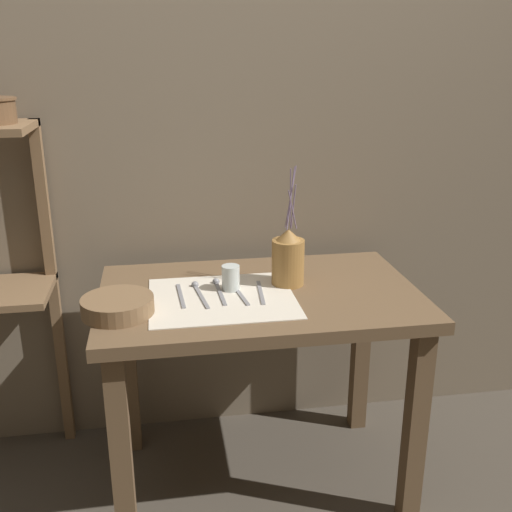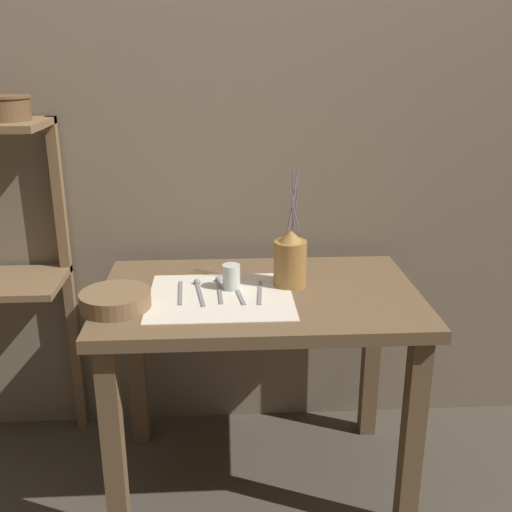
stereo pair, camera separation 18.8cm
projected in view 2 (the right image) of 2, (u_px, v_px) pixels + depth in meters
ground_plane at (259, 478)px, 2.15m from camera, size 12.00×12.00×0.00m
stone_wall_back at (252, 126)px, 2.17m from camera, size 7.00×0.06×2.40m
wooden_table at (260, 325)px, 1.96m from camera, size 1.02×0.65×0.73m
linen_cloth at (221, 297)px, 1.87m from camera, size 0.45×0.39×0.00m
pitcher_with_flowers at (290, 260)px, 1.94m from camera, size 0.11×0.11×0.39m
wooden_bowl at (115, 300)px, 1.78m from camera, size 0.21×0.21×0.05m
glass_tumbler_near at (231, 277)px, 1.92m from camera, size 0.06×0.06×0.08m
fork_outer at (181, 293)px, 1.89m from camera, size 0.02×0.19×0.00m
spoon_inner at (198, 287)px, 1.93m from camera, size 0.04×0.20×0.02m
spoon_outer at (219, 285)px, 1.95m from camera, size 0.03×0.20×0.02m
knife_center at (239, 293)px, 1.89m from camera, size 0.04×0.19×0.00m
fork_inner at (259, 292)px, 1.90m from camera, size 0.03×0.19×0.00m
metal_pot_small at (5, 107)px, 1.91m from camera, size 0.17×0.17×0.08m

